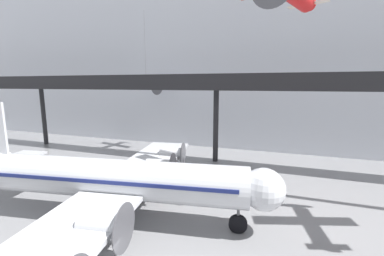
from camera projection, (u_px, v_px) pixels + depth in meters
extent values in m
cube|color=silver|center=(230.00, 63.00, 40.69)|extent=(140.00, 3.00, 27.17)
cube|color=black|center=(215.00, 87.00, 32.24)|extent=(110.00, 3.20, 0.90)
cube|color=black|center=(212.00, 78.00, 30.64)|extent=(110.00, 0.12, 1.10)
cylinder|color=black|center=(44.00, 117.00, 43.86)|extent=(0.70, 0.70, 9.52)
cylinder|color=black|center=(216.00, 126.00, 34.02)|extent=(0.70, 0.70, 9.52)
cylinder|color=silver|center=(111.00, 179.00, 19.12)|extent=(20.49, 6.03, 2.94)
sphere|color=silver|center=(264.00, 189.00, 17.16)|extent=(2.88, 2.88, 2.88)
cube|color=navy|center=(111.00, 175.00, 19.07)|extent=(19.10, 5.87, 0.26)
cube|color=silver|center=(154.00, 158.00, 26.82)|extent=(6.66, 13.54, 0.28)
cylinder|color=silver|center=(159.00, 167.00, 23.79)|extent=(2.55, 1.76, 1.41)
cylinder|color=#4C4C51|center=(173.00, 167.00, 23.56)|extent=(0.47, 2.66, 2.68)
cylinder|color=silver|center=(171.00, 154.00, 28.07)|extent=(2.55, 1.76, 1.41)
cylinder|color=#4C4C51|center=(183.00, 155.00, 27.84)|extent=(0.47, 2.66, 2.68)
cylinder|color=silver|center=(102.00, 225.00, 13.91)|extent=(2.55, 1.76, 1.41)
cylinder|color=#4C4C51|center=(124.00, 228.00, 13.67)|extent=(0.47, 2.66, 2.68)
cylinder|color=#4C4C51|center=(238.00, 216.00, 17.80)|extent=(0.20, 0.20, 1.21)
cylinder|color=black|center=(238.00, 224.00, 17.90)|extent=(1.34, 0.58, 1.30)
cylinder|color=#4C4C51|center=(128.00, 192.00, 21.71)|extent=(0.20, 0.20, 1.21)
cylinder|color=black|center=(129.00, 199.00, 21.81)|extent=(1.34, 0.58, 1.30)
cylinder|color=#4C4C51|center=(99.00, 221.00, 17.15)|extent=(0.20, 0.20, 1.21)
cylinder|color=black|center=(99.00, 229.00, 17.26)|extent=(1.34, 0.58, 1.30)
cone|color=red|center=(306.00, 2.00, 20.69)|extent=(1.58, 1.89, 1.09)
cube|color=silver|center=(308.00, 4.00, 20.97)|extent=(3.23, 1.89, 0.06)
cylinder|color=silver|center=(146.00, 86.00, 39.60)|extent=(1.94, 4.63, 1.43)
cone|color=navy|center=(156.00, 87.00, 41.59)|extent=(0.98, 0.91, 0.83)
cylinder|color=#4C4C51|center=(157.00, 87.00, 41.73)|extent=(2.35, 0.59, 2.41)
cone|color=silver|center=(136.00, 84.00, 37.75)|extent=(1.06, 1.43, 0.92)
cube|color=silver|center=(147.00, 87.00, 39.87)|extent=(6.82, 2.61, 0.10)
cube|color=navy|center=(134.00, 82.00, 37.47)|extent=(0.18, 0.54, 1.11)
cube|color=navy|center=(135.00, 86.00, 37.57)|extent=(2.47, 1.08, 0.06)
cylinder|color=slate|center=(145.00, 47.00, 38.63)|extent=(0.04, 0.04, 10.51)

